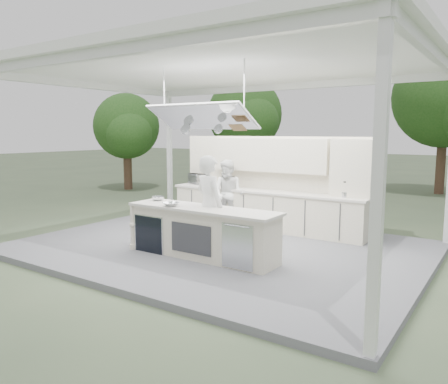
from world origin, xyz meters
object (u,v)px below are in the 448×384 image
Objects in this scene: demo_island at (201,232)px; sous_chef at (229,194)px; back_counter at (265,209)px; head_chef at (209,206)px.

demo_island is 1.84× the size of sous_chef.
head_chef is (0.22, -2.60, 0.48)m from back_counter.
demo_island and back_counter have the same top height.
back_counter is (-0.18, 2.81, 0.00)m from demo_island.
demo_island is 2.63m from sous_chef.
sous_chef is at bearing -47.36° from head_chef.
head_chef reaches higher than demo_island.
demo_island is 2.82m from back_counter.
head_chef is at bearing -75.56° from sous_chef.
sous_chef is (-0.97, 2.42, 0.37)m from demo_island.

